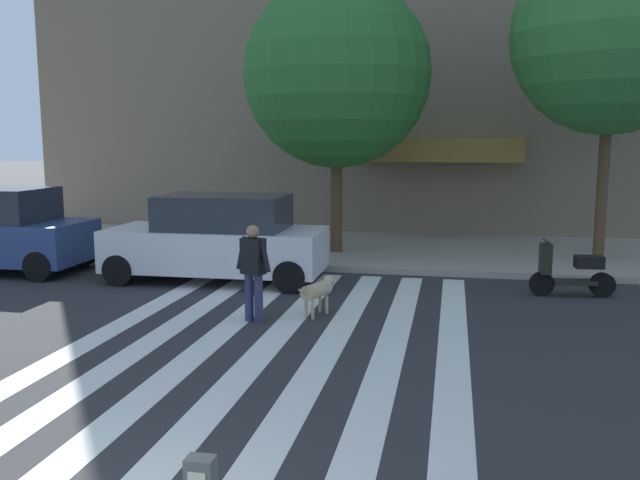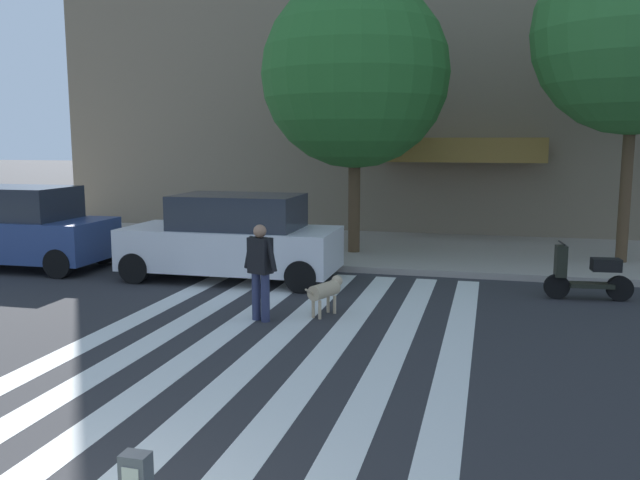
# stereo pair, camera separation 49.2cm
# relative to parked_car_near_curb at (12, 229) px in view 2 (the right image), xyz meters

# --- Properties ---
(ground_plane) EXTENTS (160.00, 160.00, 0.00)m
(ground_plane) POSITION_rel_parked_car_near_curb_xyz_m (7.69, -4.41, -0.93)
(ground_plane) COLOR #2B2B2D
(sidewalk_far) EXTENTS (80.00, 6.00, 0.15)m
(sidewalk_far) POSITION_rel_parked_car_near_curb_xyz_m (7.69, 4.35, -0.86)
(sidewalk_far) COLOR gray
(sidewalk_far) RESTS_ON ground_plane
(crosswalk_stripes) EXTENTS (5.85, 10.93, 0.01)m
(crosswalk_stripes) POSITION_rel_parked_car_near_curb_xyz_m (7.97, -4.41, -0.93)
(crosswalk_stripes) COLOR silver
(crosswalk_stripes) RESTS_ON ground_plane
(parked_car_near_curb) EXTENTS (4.81, 2.09, 1.94)m
(parked_car_near_curb) POSITION_rel_parked_car_near_curb_xyz_m (0.00, 0.00, 0.00)
(parked_car_near_curb) COLOR navy
(parked_car_near_curb) RESTS_ON ground_plane
(parked_car_behind_first) EXTENTS (4.67, 2.07, 1.86)m
(parked_car_behind_first) POSITION_rel_parked_car_near_curb_xyz_m (5.65, -0.00, -0.02)
(parked_car_behind_first) COLOR silver
(parked_car_behind_first) RESTS_ON ground_plane
(parked_scooter) EXTENTS (1.63, 0.52, 1.11)m
(parked_scooter) POSITION_rel_parked_car_near_curb_xyz_m (12.93, -0.09, -0.45)
(parked_scooter) COLOR black
(parked_scooter) RESTS_ON ground_plane
(street_tree_nearest) EXTENTS (4.73, 4.73, 6.89)m
(street_tree_nearest) POSITION_rel_parked_car_near_curb_xyz_m (7.65, 3.37, 3.74)
(street_tree_nearest) COLOR #4C3823
(street_tree_nearest) RESTS_ON sidewalk_far
(street_tree_middle) EXTENTS (4.67, 4.67, 7.65)m
(street_tree_middle) POSITION_rel_parked_car_near_curb_xyz_m (14.13, 3.54, 4.52)
(street_tree_middle) COLOR #4C3823
(street_tree_middle) RESTS_ON sidewalk_far
(pedestrian_dog_walker) EXTENTS (0.69, 0.36, 1.64)m
(pedestrian_dog_walker) POSITION_rel_parked_car_near_curb_xyz_m (7.38, -3.05, -0.01)
(pedestrian_dog_walker) COLOR #282D4C
(pedestrian_dog_walker) RESTS_ON ground_plane
(dog_on_leash) EXTENTS (0.51, 1.01, 0.65)m
(dog_on_leash) POSITION_rel_parked_car_near_curb_xyz_m (8.35, -2.42, -0.49)
(dog_on_leash) COLOR tan
(dog_on_leash) RESTS_ON ground_plane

